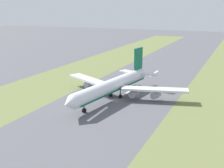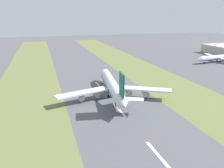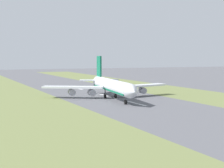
% 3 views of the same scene
% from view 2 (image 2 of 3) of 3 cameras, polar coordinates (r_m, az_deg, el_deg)
% --- Properties ---
extents(ground_plane, '(800.00, 800.00, 0.00)m').
position_cam_2_polar(ground_plane, '(128.29, -1.27, -2.97)').
color(ground_plane, '#56565B').
extents(grass_median_west, '(40.00, 600.00, 0.01)m').
position_cam_2_polar(grass_median_west, '(124.21, -21.67, -4.98)').
color(grass_median_west, olive).
rests_on(grass_median_west, ground).
extents(grass_median_east, '(40.00, 600.00, 0.01)m').
position_cam_2_polar(grass_median_east, '(146.76, 15.82, -0.98)').
color(grass_median_east, olive).
rests_on(grass_median_east, ground).
extents(centreline_dash_near, '(1.20, 18.00, 0.01)m').
position_cam_2_polar(centreline_dash_near, '(78.23, 12.23, -17.96)').
color(centreline_dash_near, silver).
rests_on(centreline_dash_near, ground).
extents(centreline_dash_mid, '(1.20, 18.00, 0.01)m').
position_cam_2_polar(centreline_dash_mid, '(109.84, 1.87, -6.61)').
color(centreline_dash_mid, silver).
rests_on(centreline_dash_mid, ground).
extents(centreline_dash_far, '(1.20, 18.00, 0.01)m').
position_cam_2_polar(centreline_dash_far, '(145.63, -3.40, -0.46)').
color(centreline_dash_far, silver).
rests_on(centreline_dash_far, ground).
extents(airplane_main_jet, '(63.52, 67.11, 20.20)m').
position_cam_2_polar(airplane_main_jet, '(124.40, 0.15, -0.69)').
color(airplane_main_jet, silver).
rests_on(airplane_main_jet, ground).
extents(airplane_parked_apron, '(52.82, 50.18, 15.87)m').
position_cam_2_polar(airplane_parked_apron, '(243.45, 26.07, 6.25)').
color(airplane_parked_apron, white).
rests_on(airplane_parked_apron, ground).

